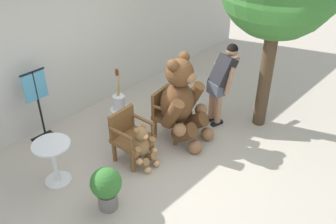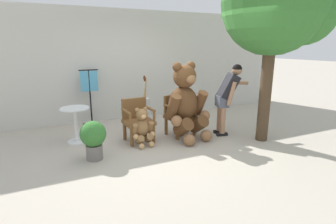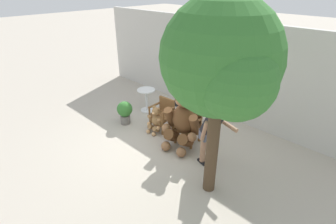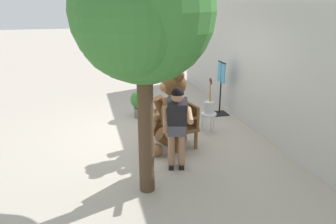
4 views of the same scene
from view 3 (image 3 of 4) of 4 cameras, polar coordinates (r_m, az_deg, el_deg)
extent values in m
plane|color=#B2A899|center=(6.82, -1.33, -6.45)|extent=(60.00, 60.00, 0.00)
cube|color=beige|center=(7.92, 11.23, 9.16)|extent=(10.00, 0.16, 2.80)
cube|color=brown|center=(7.18, -1.43, -0.86)|extent=(0.59, 0.55, 0.07)
cylinder|color=brown|center=(7.29, -3.86, -2.42)|extent=(0.07, 0.07, 0.37)
cylinder|color=brown|center=(7.01, -1.18, -3.63)|extent=(0.07, 0.07, 0.37)
cylinder|color=brown|center=(7.55, -1.63, -1.24)|extent=(0.07, 0.07, 0.37)
cylinder|color=brown|center=(7.29, 1.04, -2.36)|extent=(0.07, 0.07, 0.37)
cube|color=brown|center=(7.22, -0.23, 1.50)|extent=(0.52, 0.09, 0.42)
cylinder|color=brown|center=(7.22, -2.92, 1.54)|extent=(0.08, 0.48, 0.06)
cylinder|color=brown|center=(7.13, -4.07, 0.19)|extent=(0.05, 0.05, 0.22)
cylinder|color=brown|center=(6.91, 0.08, 0.37)|extent=(0.08, 0.48, 0.06)
cylinder|color=brown|center=(6.82, -1.08, -1.05)|extent=(0.05, 0.05, 0.22)
cube|color=brown|center=(6.61, 4.31, -3.54)|extent=(0.64, 0.61, 0.07)
cylinder|color=brown|center=(6.68, 1.62, -5.36)|extent=(0.07, 0.07, 0.37)
cylinder|color=brown|center=(6.48, 5.05, -6.58)|extent=(0.07, 0.07, 0.37)
cylinder|color=brown|center=(6.98, 3.51, -3.83)|extent=(0.07, 0.07, 0.37)
cylinder|color=brown|center=(6.79, 6.83, -4.94)|extent=(0.07, 0.07, 0.37)
cube|color=brown|center=(6.67, 5.40, -0.90)|extent=(0.52, 0.15, 0.42)
cylinder|color=brown|center=(6.60, 2.53, -1.02)|extent=(0.14, 0.48, 0.06)
cylinder|color=brown|center=(6.50, 1.52, -2.59)|extent=(0.05, 0.05, 0.22)
cylinder|color=brown|center=(6.38, 6.32, -2.21)|extent=(0.14, 0.48, 0.06)
cylinder|color=brown|center=(6.28, 5.34, -3.86)|extent=(0.05, 0.05, 0.22)
ellipsoid|color=brown|center=(6.38, 3.71, -1.48)|extent=(0.73, 0.65, 0.75)
sphere|color=brown|center=(6.10, 3.69, 3.14)|extent=(0.47, 0.47, 0.47)
ellipsoid|color=#8C603D|center=(5.95, 2.67, 2.18)|extent=(0.25, 0.21, 0.17)
sphere|color=black|center=(5.95, 2.67, 2.29)|extent=(0.07, 0.07, 0.07)
sphere|color=brown|center=(6.12, 2.44, 5.32)|extent=(0.19, 0.19, 0.19)
sphere|color=brown|center=(5.96, 5.33, 4.59)|extent=(0.19, 0.19, 0.19)
cylinder|color=brown|center=(6.45, 0.49, -1.08)|extent=(0.28, 0.44, 0.56)
sphere|color=#8C603D|center=(6.47, -0.39, -3.50)|extent=(0.22, 0.22, 0.22)
cylinder|color=brown|center=(6.14, 5.89, -2.81)|extent=(0.28, 0.44, 0.56)
sphere|color=#8C603D|center=(6.14, 5.24, -5.45)|extent=(0.22, 0.22, 0.22)
cylinder|color=brown|center=(6.47, 0.83, -5.11)|extent=(0.35, 0.50, 0.44)
sphere|color=#8C603D|center=(6.44, -0.45, -7.43)|extent=(0.24, 0.24, 0.24)
cylinder|color=brown|center=(6.30, 3.86, -6.19)|extent=(0.35, 0.50, 0.44)
sphere|color=#8C603D|center=(6.24, 2.89, -8.72)|extent=(0.24, 0.24, 0.24)
ellipsoid|color=olive|center=(7.10, -2.47, -1.80)|extent=(0.32, 0.28, 0.35)
sphere|color=olive|center=(6.96, -2.61, 0.12)|extent=(0.22, 0.22, 0.22)
ellipsoid|color=tan|center=(6.91, -3.15, -0.28)|extent=(0.11, 0.09, 0.08)
sphere|color=black|center=(6.90, -3.15, -0.24)|extent=(0.03, 0.03, 0.03)
sphere|color=olive|center=(6.98, -3.06, 1.05)|extent=(0.09, 0.09, 0.09)
sphere|color=olive|center=(6.87, -2.05, 0.65)|extent=(0.09, 0.09, 0.09)
cylinder|color=olive|center=(7.16, -3.75, -1.55)|extent=(0.11, 0.20, 0.27)
sphere|color=tan|center=(7.18, -4.17, -2.56)|extent=(0.11, 0.11, 0.11)
cylinder|color=olive|center=(6.96, -1.81, -2.40)|extent=(0.11, 0.20, 0.27)
sphere|color=tan|center=(6.97, -2.14, -3.48)|extent=(0.11, 0.11, 0.11)
cylinder|color=olive|center=(7.17, -3.70, -3.27)|extent=(0.14, 0.23, 0.21)
sphere|color=tan|center=(7.16, -4.33, -4.22)|extent=(0.11, 0.11, 0.11)
cylinder|color=olive|center=(7.05, -2.60, -3.79)|extent=(0.14, 0.23, 0.21)
sphere|color=tan|center=(7.03, -3.12, -4.80)|extent=(0.11, 0.11, 0.11)
cube|color=black|center=(6.14, 7.39, -10.67)|extent=(0.25, 0.15, 0.06)
cylinder|color=#A37556|center=(5.88, 7.65, -7.27)|extent=(0.12, 0.12, 0.82)
cube|color=black|center=(6.23, 8.72, -10.12)|extent=(0.25, 0.15, 0.06)
cylinder|color=#A37556|center=(5.98, 9.02, -6.75)|extent=(0.12, 0.12, 0.82)
cube|color=#4C5160|center=(5.78, 8.52, -4.71)|extent=(0.29, 0.35, 0.24)
cube|color=black|center=(5.54, 9.53, -2.54)|extent=(0.49, 0.42, 0.57)
sphere|color=#A37556|center=(5.27, 11.00, -0.06)|extent=(0.21, 0.21, 0.21)
sphere|color=black|center=(5.26, 11.02, 0.14)|extent=(0.21, 0.21, 0.21)
cylinder|color=#A37556|center=(5.47, 12.76, -2.66)|extent=(0.57, 0.22, 0.10)
cylinder|color=#A37556|center=(5.49, 7.90, -4.14)|extent=(0.21, 0.13, 0.51)
cylinder|color=silver|center=(7.43, 5.19, 0.39)|extent=(0.34, 0.34, 0.03)
cylinder|color=silver|center=(7.55, 6.17, -1.17)|extent=(0.04, 0.04, 0.43)
cylinder|color=silver|center=(7.66, 5.02, -0.68)|extent=(0.04, 0.04, 0.43)
cylinder|color=silver|center=(7.41, 5.21, -1.69)|extent=(0.04, 0.04, 0.43)
cylinder|color=silver|center=(7.52, 4.05, -1.18)|extent=(0.04, 0.04, 0.43)
cylinder|color=silver|center=(7.36, 5.23, 1.40)|extent=(0.22, 0.22, 0.26)
cylinder|color=tan|center=(7.26, 5.36, 3.24)|extent=(0.10, 0.07, 0.62)
cylinder|color=#592D19|center=(7.12, 5.48, 5.83)|extent=(0.05, 0.05, 0.09)
cylinder|color=tan|center=(7.27, 5.49, 3.07)|extent=(0.07, 0.08, 0.58)
cylinder|color=#592D19|center=(7.14, 5.60, 5.48)|extent=(0.05, 0.05, 0.09)
cylinder|color=tan|center=(7.25, 5.53, 3.04)|extent=(0.04, 0.06, 0.58)
cylinder|color=#592D19|center=(7.13, 5.65, 5.46)|extent=(0.05, 0.05, 0.08)
cylinder|color=silver|center=(8.11, -4.78, 4.80)|extent=(0.56, 0.56, 0.03)
cylinder|color=silver|center=(8.26, -4.69, 2.49)|extent=(0.07, 0.07, 0.69)
cylinder|color=silver|center=(8.40, -4.60, 0.44)|extent=(0.40, 0.40, 0.03)
cylinder|color=#473523|center=(4.89, 9.67, -6.75)|extent=(0.23, 0.23, 2.14)
sphere|color=#33702D|center=(4.23, 11.37, 11.62)|extent=(1.93, 1.93, 1.93)
sphere|color=#33702D|center=(3.81, 14.66, 6.52)|extent=(1.16, 1.16, 1.16)
cylinder|color=slate|center=(7.68, -9.24, -1.56)|extent=(0.28, 0.28, 0.26)
sphere|color=#33702D|center=(7.53, -9.43, 0.64)|extent=(0.44, 0.44, 0.44)
cube|color=black|center=(8.78, 2.59, 1.69)|extent=(0.40, 0.40, 0.02)
cylinder|color=black|center=(8.51, 2.68, 5.74)|extent=(0.04, 0.04, 1.35)
cylinder|color=black|center=(8.29, 2.78, 10.09)|extent=(0.44, 0.03, 0.03)
cube|color=#4C99BF|center=(8.37, 2.74, 8.39)|extent=(0.40, 0.03, 0.48)
camera|label=1|loc=(7.79, -44.20, 22.18)|focal=40.00mm
camera|label=2|loc=(6.42, -46.97, 1.41)|focal=28.00mm
camera|label=4|loc=(3.54, 77.48, -11.22)|focal=35.00mm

